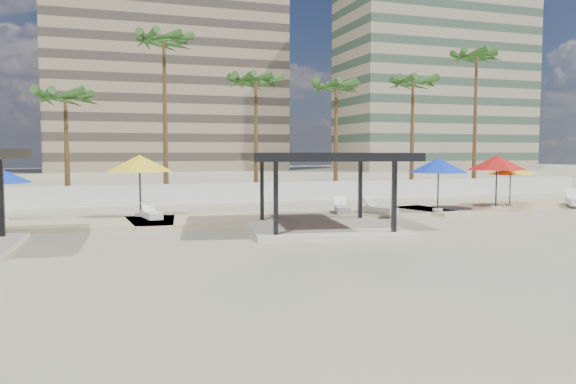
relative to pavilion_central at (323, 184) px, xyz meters
name	(u,v)px	position (x,y,z in m)	size (l,w,h in m)	color
ground	(312,241)	(-1.44, -2.55, -1.87)	(200.00, 200.00, 0.00)	#CAB185
promenade	(294,214)	(0.56, 5.11, -1.81)	(44.45, 7.97, 0.24)	#C6B284
boundary_wall	(220,193)	(-1.44, 13.45, -1.27)	(56.00, 0.30, 1.20)	silver
building_mid	(167,85)	(2.56, 75.45, 12.39)	(38.00, 16.00, 30.40)	#847259
building_east	(434,69)	(46.56, 63.45, 15.39)	(32.00, 15.00, 36.40)	gray
pavilion_central	(323,184)	(0.00, 0.00, 0.00)	(7.14, 7.14, 3.14)	beige
umbrella_a	(2,176)	(-12.67, 6.20, 0.24)	(2.59, 2.59, 2.25)	beige
umbrella_b	(140,164)	(-6.81, 5.84, 0.76)	(4.17, 4.17, 2.85)	beige
umbrella_c	(497,163)	(11.17, 3.25, 0.73)	(3.89, 3.89, 2.82)	beige
umbrella_d	(438,166)	(7.62, 3.25, 0.61)	(3.77, 3.77, 2.68)	beige
umbrella_e	(511,169)	(13.07, 4.44, 0.36)	(3.38, 3.38, 2.39)	beige
lounger_a	(151,214)	(-6.41, 4.82, -1.52)	(0.87, 1.93, 0.71)	white
lounger_b	(342,209)	(2.73, 4.17, -1.52)	(1.15, 2.04, 0.73)	white
lounger_c	(380,210)	(4.35, 3.29, -1.52)	(1.21, 2.03, 0.73)	white
lounger_d	(575,201)	(17.02, 3.74, -1.49)	(1.89, 2.21, 0.84)	white
palm_c	(65,100)	(-10.44, 15.55, 4.40)	(3.00, 3.00, 7.33)	brown
palm_d	(164,47)	(-4.44, 16.35, 8.05)	(3.00, 3.00, 11.22)	brown
palm_e	(256,85)	(1.56, 15.85, 5.79)	(3.00, 3.00, 8.80)	brown
palm_f	(336,90)	(7.56, 16.05, 5.66)	(3.00, 3.00, 8.66)	brown
palm_g	(413,87)	(13.56, 15.65, 6.10)	(3.00, 3.00, 9.13)	brown
palm_h	(477,62)	(19.56, 16.25, 8.30)	(3.00, 3.00, 11.49)	brown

